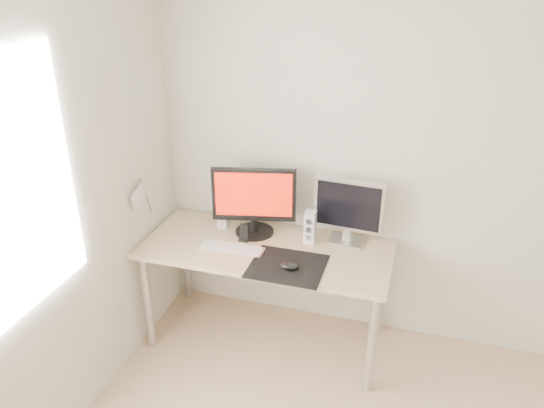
{
  "coord_description": "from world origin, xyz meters",
  "views": [
    {
      "loc": [
        -0.03,
        -1.45,
        2.44
      ],
      "look_at": [
        -0.91,
        1.44,
        1.01
      ],
      "focal_mm": 35.0,
      "sensor_mm": 36.0,
      "label": 1
    }
  ],
  "objects_px": {
    "desk": "(267,257)",
    "main_monitor": "(254,199)",
    "phone_dock": "(244,236)",
    "speaker_right": "(310,227)",
    "mouse": "(289,266)",
    "keyboard": "(232,248)",
    "speaker_left": "(223,213)",
    "second_monitor": "(349,208)"
  },
  "relations": [
    {
      "from": "mouse",
      "to": "speaker_left",
      "type": "relative_size",
      "value": 0.54
    },
    {
      "from": "phone_dock",
      "to": "desk",
      "type": "bearing_deg",
      "value": -13.59
    },
    {
      "from": "speaker_left",
      "to": "speaker_right",
      "type": "distance_m",
      "value": 0.62
    },
    {
      "from": "mouse",
      "to": "main_monitor",
      "type": "height_order",
      "value": "main_monitor"
    },
    {
      "from": "second_monitor",
      "to": "phone_dock",
      "type": "height_order",
      "value": "second_monitor"
    },
    {
      "from": "mouse",
      "to": "speaker_right",
      "type": "relative_size",
      "value": 0.54
    },
    {
      "from": "speaker_right",
      "to": "phone_dock",
      "type": "height_order",
      "value": "speaker_right"
    },
    {
      "from": "phone_dock",
      "to": "speaker_right",
      "type": "bearing_deg",
      "value": 14.81
    },
    {
      "from": "speaker_left",
      "to": "speaker_right",
      "type": "bearing_deg",
      "value": -2.72
    },
    {
      "from": "mouse",
      "to": "phone_dock",
      "type": "relative_size",
      "value": 0.98
    },
    {
      "from": "speaker_left",
      "to": "keyboard",
      "type": "bearing_deg",
      "value": -59.01
    },
    {
      "from": "speaker_left",
      "to": "keyboard",
      "type": "xyz_separation_m",
      "value": [
        0.16,
        -0.27,
        -0.1
      ]
    },
    {
      "from": "second_monitor",
      "to": "main_monitor",
      "type": "bearing_deg",
      "value": -173.78
    },
    {
      "from": "main_monitor",
      "to": "second_monitor",
      "type": "bearing_deg",
      "value": 6.22
    },
    {
      "from": "second_monitor",
      "to": "speaker_left",
      "type": "distance_m",
      "value": 0.86
    },
    {
      "from": "main_monitor",
      "to": "speaker_right",
      "type": "distance_m",
      "value": 0.41
    },
    {
      "from": "main_monitor",
      "to": "keyboard",
      "type": "distance_m",
      "value": 0.35
    },
    {
      "from": "main_monitor",
      "to": "second_monitor",
      "type": "distance_m",
      "value": 0.62
    },
    {
      "from": "mouse",
      "to": "speaker_left",
      "type": "bearing_deg",
      "value": 145.51
    },
    {
      "from": "desk",
      "to": "phone_dock",
      "type": "distance_m",
      "value": 0.2
    },
    {
      "from": "speaker_right",
      "to": "keyboard",
      "type": "height_order",
      "value": "speaker_right"
    },
    {
      "from": "mouse",
      "to": "keyboard",
      "type": "relative_size",
      "value": 0.28
    },
    {
      "from": "main_monitor",
      "to": "second_monitor",
      "type": "height_order",
      "value": "main_monitor"
    },
    {
      "from": "main_monitor",
      "to": "speaker_left",
      "type": "bearing_deg",
      "value": 173.53
    },
    {
      "from": "desk",
      "to": "keyboard",
      "type": "height_order",
      "value": "keyboard"
    },
    {
      "from": "speaker_left",
      "to": "phone_dock",
      "type": "height_order",
      "value": "speaker_left"
    },
    {
      "from": "main_monitor",
      "to": "speaker_left",
      "type": "height_order",
      "value": "main_monitor"
    },
    {
      "from": "main_monitor",
      "to": "phone_dock",
      "type": "bearing_deg",
      "value": -106.14
    },
    {
      "from": "second_monitor",
      "to": "desk",
      "type": "bearing_deg",
      "value": -155.53
    },
    {
      "from": "mouse",
      "to": "second_monitor",
      "type": "xyz_separation_m",
      "value": [
        0.27,
        0.44,
        0.22
      ]
    },
    {
      "from": "main_monitor",
      "to": "second_monitor",
      "type": "relative_size",
      "value": 1.21
    },
    {
      "from": "desk",
      "to": "speaker_right",
      "type": "distance_m",
      "value": 0.35
    },
    {
      "from": "mouse",
      "to": "keyboard",
      "type": "xyz_separation_m",
      "value": [
        -0.42,
        0.13,
        -0.02
      ]
    },
    {
      "from": "desk",
      "to": "keyboard",
      "type": "relative_size",
      "value": 3.8
    },
    {
      "from": "second_monitor",
      "to": "speaker_right",
      "type": "bearing_deg",
      "value": -163.24
    },
    {
      "from": "second_monitor",
      "to": "speaker_left",
      "type": "relative_size",
      "value": 2.09
    },
    {
      "from": "second_monitor",
      "to": "phone_dock",
      "type": "distance_m",
      "value": 0.7
    },
    {
      "from": "speaker_right",
      "to": "phone_dock",
      "type": "xyz_separation_m",
      "value": [
        -0.41,
        -0.11,
        -0.07
      ]
    },
    {
      "from": "speaker_left",
      "to": "keyboard",
      "type": "distance_m",
      "value": 0.33
    },
    {
      "from": "desk",
      "to": "main_monitor",
      "type": "relative_size",
      "value": 2.93
    },
    {
      "from": "second_monitor",
      "to": "speaker_right",
      "type": "xyz_separation_m",
      "value": [
        -0.23,
        -0.07,
        -0.13
      ]
    },
    {
      "from": "speaker_left",
      "to": "phone_dock",
      "type": "distance_m",
      "value": 0.25
    }
  ]
}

